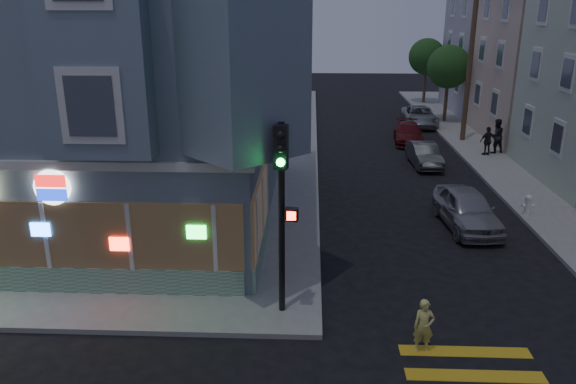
# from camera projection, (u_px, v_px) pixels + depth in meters

# --- Properties ---
(sidewalk_nw) EXTENTS (33.00, 42.00, 0.15)m
(sidewalk_nw) POSITION_uv_depth(u_px,v_px,m) (51.00, 141.00, 34.82)
(sidewalk_nw) COLOR gray
(sidewalk_nw) RESTS_ON ground
(corner_building) EXTENTS (14.60, 14.60, 11.40)m
(corner_building) POSITION_uv_depth(u_px,v_px,m) (85.00, 68.00, 21.31)
(corner_building) COLOR slate
(corner_building) RESTS_ON sidewalk_nw
(row_house_d) EXTENTS (12.00, 8.60, 10.50)m
(row_house_d) POSITION_uv_depth(u_px,v_px,m) (536.00, 42.00, 42.22)
(row_house_d) COLOR #97909F
(row_house_d) RESTS_ON sidewalk_ne
(utility_pole) EXTENTS (2.20, 0.30, 9.00)m
(utility_pole) POSITION_uv_depth(u_px,v_px,m) (470.00, 63.00, 33.24)
(utility_pole) COLOR #4C3826
(utility_pole) RESTS_ON sidewalk_ne
(street_tree_near) EXTENTS (3.00, 3.00, 5.30)m
(street_tree_near) POSITION_uv_depth(u_px,v_px,m) (449.00, 67.00, 39.19)
(street_tree_near) COLOR #4C3826
(street_tree_near) RESTS_ON sidewalk_ne
(street_tree_far) EXTENTS (3.00, 3.00, 5.30)m
(street_tree_far) POSITION_uv_depth(u_px,v_px,m) (427.00, 57.00, 46.76)
(street_tree_far) COLOR #4C3826
(street_tree_far) RESTS_ON sidewalk_ne
(running_child) EXTENTS (0.51, 0.34, 1.40)m
(running_child) POSITION_uv_depth(u_px,v_px,m) (424.00, 326.00, 13.64)
(running_child) COLOR #D5CF6C
(running_child) RESTS_ON ground
(pedestrian_a) EXTENTS (1.09, 0.94, 1.92)m
(pedestrian_a) POSITION_uv_depth(u_px,v_px,m) (496.00, 136.00, 31.40)
(pedestrian_a) COLOR black
(pedestrian_a) RESTS_ON sidewalk_ne
(pedestrian_b) EXTENTS (1.00, 0.61, 1.58)m
(pedestrian_b) POSITION_uv_depth(u_px,v_px,m) (488.00, 141.00, 30.98)
(pedestrian_b) COLOR black
(pedestrian_b) RESTS_ON sidewalk_ne
(parked_car_a) EXTENTS (2.07, 4.45, 1.47)m
(parked_car_a) POSITION_uv_depth(u_px,v_px,m) (467.00, 209.00, 21.32)
(parked_car_a) COLOR #9D9EA4
(parked_car_a) RESTS_ON ground
(parked_car_b) EXTENTS (1.46, 3.73, 1.21)m
(parked_car_b) POSITION_uv_depth(u_px,v_px,m) (424.00, 155.00, 29.48)
(parked_car_b) COLOR #3B3F41
(parked_car_b) RESTS_ON ground
(parked_car_c) EXTENTS (2.04, 4.23, 1.19)m
(parked_car_c) POSITION_uv_depth(u_px,v_px,m) (408.00, 133.00, 34.41)
(parked_car_c) COLOR maroon
(parked_car_c) RESTS_ON ground
(parked_car_d) EXTENTS (2.33, 4.80, 1.32)m
(parked_car_d) POSITION_uv_depth(u_px,v_px,m) (419.00, 116.00, 39.25)
(parked_car_d) COLOR #979CA0
(parked_car_d) RESTS_ON ground
(traffic_signal) EXTENTS (0.63, 0.59, 5.24)m
(traffic_signal) POSITION_uv_depth(u_px,v_px,m) (282.00, 189.00, 14.20)
(traffic_signal) COLOR black
(traffic_signal) RESTS_ON sidewalk_nw
(fire_hydrant) EXTENTS (0.48, 0.27, 0.82)m
(fire_hydrant) POSITION_uv_depth(u_px,v_px,m) (528.00, 204.00, 22.28)
(fire_hydrant) COLOR white
(fire_hydrant) RESTS_ON sidewalk_ne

